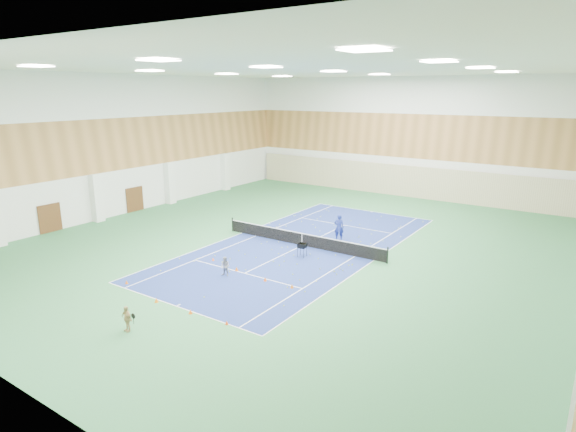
% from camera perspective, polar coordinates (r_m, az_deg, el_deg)
% --- Properties ---
extents(ground, '(40.00, 40.00, 0.00)m').
position_cam_1_polar(ground, '(34.01, 1.66, -3.54)').
color(ground, '#2F6D40').
rests_on(ground, ground).
extents(room_shell, '(36.00, 40.00, 12.00)m').
position_cam_1_polar(room_shell, '(32.64, 1.74, 6.51)').
color(room_shell, white).
rests_on(room_shell, ground).
extents(wood_cladding, '(36.00, 40.00, 8.00)m').
position_cam_1_polar(wood_cladding, '(32.41, 1.77, 10.01)').
color(wood_cladding, '#AC7740').
rests_on(wood_cladding, room_shell).
extents(ceiling_light_grid, '(21.40, 25.40, 0.06)m').
position_cam_1_polar(ceiling_light_grid, '(32.33, 1.83, 16.96)').
color(ceiling_light_grid, white).
rests_on(ceiling_light_grid, room_shell).
extents(court_surface, '(10.97, 23.77, 0.01)m').
position_cam_1_polar(court_surface, '(34.01, 1.66, -3.54)').
color(court_surface, navy).
rests_on(court_surface, ground).
extents(tennis_balls_scatter, '(10.57, 22.77, 0.07)m').
position_cam_1_polar(tennis_balls_scatter, '(34.00, 1.66, -3.47)').
color(tennis_balls_scatter, '#B2CC22').
rests_on(tennis_balls_scatter, ground).
extents(tennis_net, '(12.80, 0.10, 1.10)m').
position_cam_1_polar(tennis_net, '(33.84, 1.67, -2.66)').
color(tennis_net, black).
rests_on(tennis_net, ground).
extents(back_curtain, '(35.40, 0.16, 3.20)m').
position_cam_1_polar(back_curtain, '(50.92, 13.75, 4.04)').
color(back_curtain, '#C6B793').
rests_on(back_curtain, ground).
extents(door_left_a, '(0.08, 1.80, 2.20)m').
position_cam_1_polar(door_left_a, '(41.27, -26.38, -0.23)').
color(door_left_a, '#593319').
rests_on(door_left_a, ground).
extents(door_left_b, '(0.08, 1.80, 2.20)m').
position_cam_1_polar(door_left_b, '(45.56, -17.70, 1.90)').
color(door_left_b, '#593319').
rests_on(door_left_b, ground).
extents(coach, '(0.85, 0.73, 1.97)m').
position_cam_1_polar(coach, '(35.18, 6.06, -1.33)').
color(coach, navy).
rests_on(coach, ground).
extents(child_court, '(0.63, 0.53, 1.17)m').
position_cam_1_polar(child_court, '(28.69, -7.43, -5.96)').
color(child_court, gray).
rests_on(child_court, ground).
extents(child_apron, '(0.74, 0.35, 1.24)m').
position_cam_1_polar(child_apron, '(23.44, -18.57, -11.45)').
color(child_apron, tan).
rests_on(child_apron, ground).
extents(ball_cart, '(0.60, 0.60, 0.92)m').
position_cam_1_polar(ball_cart, '(31.70, 1.68, -4.04)').
color(ball_cart, black).
rests_on(ball_cart, ground).
extents(cone_svc_a, '(0.18, 0.18, 0.20)m').
position_cam_1_polar(cone_svc_a, '(31.43, -8.87, -5.08)').
color(cone_svc_a, '#FF510D').
rests_on(cone_svc_a, ground).
extents(cone_svc_b, '(0.23, 0.23, 0.25)m').
position_cam_1_polar(cone_svc_b, '(29.53, -6.11, -6.25)').
color(cone_svc_b, '#E45E0C').
rests_on(cone_svc_b, ground).
extents(cone_svc_c, '(0.21, 0.21, 0.23)m').
position_cam_1_polar(cone_svc_c, '(27.89, -2.72, -7.49)').
color(cone_svc_c, '#E94F0C').
rests_on(cone_svc_c, ground).
extents(cone_svc_d, '(0.21, 0.21, 0.23)m').
position_cam_1_polar(cone_svc_d, '(26.93, 0.47, -8.31)').
color(cone_svc_d, orange).
rests_on(cone_svc_d, ground).
extents(cone_base_a, '(0.20, 0.20, 0.21)m').
position_cam_1_polar(cone_base_a, '(28.97, -18.59, -7.44)').
color(cone_base_a, '#DD5E0B').
rests_on(cone_base_a, ground).
extents(cone_base_b, '(0.21, 0.21, 0.23)m').
position_cam_1_polar(cone_base_b, '(26.15, -15.34, -9.60)').
color(cone_base_b, orange).
rests_on(cone_base_b, ground).
extents(cone_base_c, '(0.21, 0.21, 0.23)m').
position_cam_1_polar(cone_base_c, '(24.52, -11.49, -11.04)').
color(cone_base_c, '#FC600D').
rests_on(cone_base_c, ground).
extents(cone_base_d, '(0.17, 0.17, 0.19)m').
position_cam_1_polar(cone_base_d, '(23.24, -7.28, -12.42)').
color(cone_base_d, '#E6430C').
rests_on(cone_base_d, ground).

